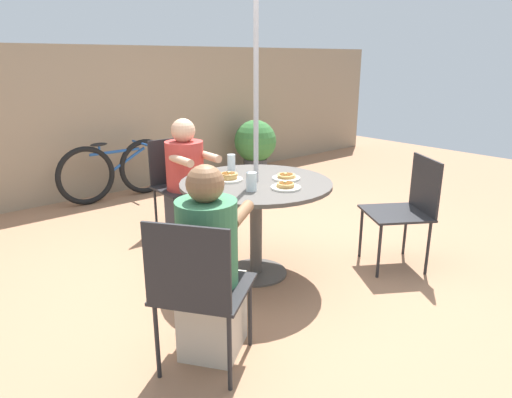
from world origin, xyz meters
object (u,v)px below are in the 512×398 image
Objects in this scene: patio_chair_east at (407,205)px; pancake_plate_a at (286,186)px; patio_chair_north at (198,286)px; syrup_bottle at (199,180)px; patio_chair_south at (178,180)px; bicycle at (117,170)px; diner_south at (187,184)px; diner_north at (210,271)px; patio_table at (256,197)px; pancake_plate_c at (286,177)px; drinking_glass_b at (231,163)px; coffee_cup at (205,174)px; pancake_plate_b at (229,178)px; potted_shrub at (255,144)px; drinking_glass_a at (251,182)px.

patio_chair_east is 1.09m from pancake_plate_a.
patio_chair_north reaches higher than syrup_bottle.
patio_chair_south is 4.23× the size of pancake_plate_a.
pancake_plate_a is 0.15× the size of bicycle.
diner_south is 1.34m from pancake_plate_a.
patio_chair_north is 1.13m from pancake_plate_a.
diner_north is 1.25× the size of patio_chair_east.
syrup_bottle is (0.58, 0.84, 0.29)m from patio_chair_north.
pancake_plate_a is (0.03, -0.28, 0.14)m from patio_table.
patio_chair_north is at bearing 63.73° from patio_chair_south.
pancake_plate_c is (0.22, -0.10, 0.14)m from patio_table.
patio_chair_east is 1.44m from drinking_glass_b.
coffee_cup is (-0.26, 0.28, 0.17)m from patio_table.
pancake_plate_b is 0.27× the size of potted_shrub.
patio_chair_north reaches higher than coffee_cup.
pancake_plate_c is 0.41m from drinking_glass_a.
diner_south is at bearing 79.43° from drinking_glass_a.
patio_chair_north is 4.23× the size of pancake_plate_a.
patio_table is 0.32m from pancake_plate_a.
syrup_bottle reaches higher than coffee_cup.
pancake_plate_a is (0.87, 0.31, 0.26)m from diner_north.
patio_chair_south is 1.20m from syrup_bottle.
patio_table is at bearing -19.23° from syrup_bottle.
patio_chair_east is 4.23× the size of pancake_plate_c.
drinking_glass_a is at bearing -54.47° from syrup_bottle.
bicycle is at bearing 176.08° from potted_shrub.
patio_table is at bearing -48.32° from pancake_plate_b.
patio_table is 8.69× the size of drinking_glass_a.
drinking_glass_b is (0.03, -0.65, 0.31)m from diner_south.
pancake_plate_c is at bearing -38.32° from coffee_cup.
diner_north reaches higher than coffee_cup.
potted_shrub is at bearing -142.89° from diner_south.
coffee_cup reaches higher than patio_table.
pancake_plate_a is 0.25m from drinking_glass_a.
patio_chair_east is 1.95m from diner_south.
syrup_bottle reaches higher than potted_shrub.
bicycle is (0.01, 2.89, -0.42)m from pancake_plate_a.
diner_north is at bearing -120.32° from syrup_bottle.
pancake_plate_b is 1.00× the size of pancake_plate_c.
syrup_bottle is 0.20m from coffee_cup.
patio_chair_east is 1.44m from pancake_plate_b.
drinking_glass_a is at bearing -94.22° from bicycle.
coffee_cup is 0.35m from drinking_glass_b.
patio_chair_north is 0.80× the size of diner_south.
drinking_glass_a is 0.61m from drinking_glass_b.
syrup_bottle is (-0.27, -0.01, 0.03)m from pancake_plate_b.
coffee_cup is at bearing -162.40° from drinking_glass_b.
patio_table is 1.04m from diner_south.
drinking_glass_b is at bearing -88.91° from bicycle.
coffee_cup is (0.73, 0.98, 0.28)m from patio_chair_north.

